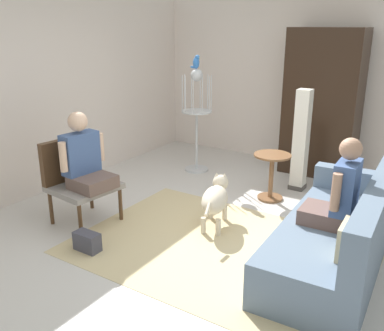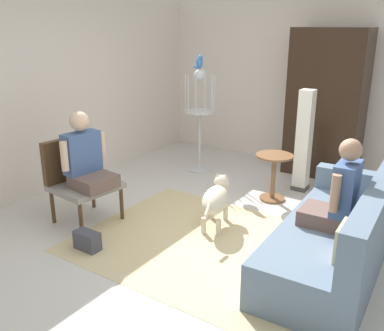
{
  "view_description": "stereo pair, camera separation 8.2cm",
  "coord_description": "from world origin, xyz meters",
  "views": [
    {
      "loc": [
        1.98,
        -3.61,
        2.17
      ],
      "look_at": [
        -0.18,
        -0.24,
        0.83
      ],
      "focal_mm": 39.74,
      "sensor_mm": 36.0,
      "label": 1
    },
    {
      "loc": [
        2.05,
        -3.56,
        2.17
      ],
      "look_at": [
        -0.18,
        -0.24,
        0.83
      ],
      "focal_mm": 39.74,
      "sensor_mm": 36.0,
      "label": 2
    }
  ],
  "objects": [
    {
      "name": "couch",
      "position": [
        1.23,
        0.09,
        0.31
      ],
      "size": [
        0.93,
        2.11,
        0.88
      ],
      "color": "slate",
      "rests_on": "ground"
    },
    {
      "name": "bird_cage_stand",
      "position": [
        -1.35,
        1.71,
        0.88
      ],
      "size": [
        0.45,
        0.45,
        1.55
      ],
      "color": "silver",
      "rests_on": "ground"
    },
    {
      "name": "parrot",
      "position": [
        -1.36,
        1.71,
        1.64
      ],
      "size": [
        0.17,
        0.1,
        0.2
      ],
      "color": "blue",
      "rests_on": "bird_cage_stand"
    },
    {
      "name": "area_rug",
      "position": [
        0.15,
        -0.22,
        0.0
      ],
      "size": [
        2.88,
        2.07,
        0.01
      ],
      "primitive_type": "cube",
      "color": "#C6B284",
      "rests_on": "ground"
    },
    {
      "name": "handbag",
      "position": [
        -0.95,
        -0.99,
        0.1
      ],
      "size": [
        0.27,
        0.14,
        0.2
      ],
      "primitive_type": "cube",
      "color": "#3F3F4C",
      "rests_on": "ground"
    },
    {
      "name": "person_on_armchair",
      "position": [
        -1.4,
        -0.52,
        0.77
      ],
      "size": [
        0.52,
        0.57,
        0.83
      ],
      "color": "brown"
    },
    {
      "name": "dog",
      "position": [
        -0.16,
        0.21,
        0.33
      ],
      "size": [
        0.43,
        0.84,
        0.53
      ],
      "color": "beige",
      "rests_on": "ground"
    },
    {
      "name": "armchair",
      "position": [
        -1.57,
        -0.51,
        0.54
      ],
      "size": [
        0.7,
        0.73,
        0.95
      ],
      "color": "#4C331E",
      "rests_on": "ground"
    },
    {
      "name": "ground_plane",
      "position": [
        0.0,
        0.0,
        0.0
      ],
      "size": [
        7.08,
        7.08,
        0.0
      ],
      "primitive_type": "plane",
      "color": "beige"
    },
    {
      "name": "left_wall",
      "position": [
        -2.66,
        0.3,
        1.28
      ],
      "size": [
        0.12,
        6.5,
        2.57
      ],
      "primitive_type": "cube",
      "color": "silver",
      "rests_on": "ground"
    },
    {
      "name": "column_lamp",
      "position": [
        0.24,
        1.8,
        0.68
      ],
      "size": [
        0.2,
        0.2,
        1.37
      ],
      "color": "#4C4742",
      "rests_on": "ground"
    },
    {
      "name": "back_wall",
      "position": [
        0.0,
        3.01,
        1.28
      ],
      "size": [
        5.8,
        0.12,
        2.57
      ],
      "primitive_type": "cube",
      "color": "silver",
      "rests_on": "ground"
    },
    {
      "name": "armoire_cabinet",
      "position": [
        0.26,
        2.6,
        1.06
      ],
      "size": [
        1.04,
        0.56,
        2.13
      ],
      "primitive_type": "cube",
      "color": "black",
      "rests_on": "ground"
    },
    {
      "name": "round_end_table",
      "position": [
        0.07,
        1.25,
        0.36
      ],
      "size": [
        0.47,
        0.47,
        0.61
      ],
      "color": "brown",
      "rests_on": "ground"
    },
    {
      "name": "person_on_couch",
      "position": [
        1.18,
        0.06,
        0.74
      ],
      "size": [
        0.47,
        0.52,
        0.83
      ],
      "color": "brown"
    }
  ]
}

